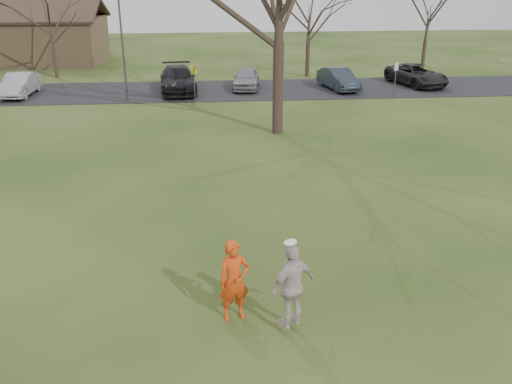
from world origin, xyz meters
TOP-DOWN VIEW (x-y plane):
  - ground at (0.00, 0.00)m, footprint 120.00×120.00m
  - parking_strip at (0.00, 25.00)m, footprint 62.00×6.50m
  - player_defender at (-0.81, 0.30)m, footprint 0.78×0.60m
  - car_1 at (-12.66, 24.41)m, footprint 1.56×4.19m
  - car_3 at (-3.09, 24.75)m, footprint 2.59×5.49m
  - car_4 at (1.26, 25.27)m, footprint 2.12×4.12m
  - car_5 at (7.16, 24.58)m, footprint 2.23×4.25m
  - car_6 at (12.65, 25.47)m, footprint 3.47×5.32m
  - catching_play at (0.38, -0.28)m, footprint 1.20×0.99m
  - lamp_post at (-6.00, 22.50)m, footprint 0.34×0.34m
  - sign_yellow at (-2.00, 22.00)m, footprint 0.35×0.35m
  - sign_white at (10.00, 22.00)m, footprint 0.35×0.35m
  - small_tree_row at (4.38, 30.06)m, footprint 55.00×5.90m

SIDE VIEW (x-z plane):
  - ground at x=0.00m, z-range 0.00..0.00m
  - parking_strip at x=0.00m, z-range 0.00..0.04m
  - car_5 at x=7.16m, z-range 0.04..1.37m
  - car_4 at x=1.26m, z-range 0.04..1.38m
  - car_6 at x=12.65m, z-range 0.04..1.40m
  - car_1 at x=-12.66m, z-range 0.04..1.41m
  - car_3 at x=-3.09m, z-range 0.04..1.59m
  - player_defender at x=-0.81m, z-range 0.00..1.89m
  - catching_play at x=0.38m, z-range 0.10..2.12m
  - sign_yellow at x=-2.00m, z-range 0.41..2.49m
  - sign_white at x=10.00m, z-range 0.41..2.49m
  - small_tree_row at x=4.38m, z-range -0.36..8.14m
  - lamp_post at x=-6.00m, z-range 0.83..7.10m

